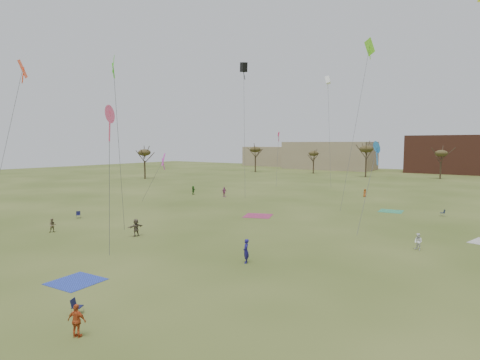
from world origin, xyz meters
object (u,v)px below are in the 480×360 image
Objects in this scene: camp_chair_left at (78,216)px; camp_chair_center at (77,309)px; camp_chair_right at (442,214)px; spectator_fore_a at (77,321)px; flyer_near_right at (246,251)px.

camp_chair_left is 1.00× the size of camp_chair_center.
camp_chair_left is 1.00× the size of camp_chair_right.
camp_chair_center is at bearing -37.51° from camp_chair_right.
camp_chair_right is at bearing -14.20° from camp_chair_left.
camp_chair_right is (10.90, 45.30, 0.00)m from camp_chair_center.
camp_chair_center is (26.24, -16.32, 0.00)m from camp_chair_left.
spectator_fore_a is 1.93× the size of camp_chair_center.
camp_chair_left is 47.11m from camp_chair_right.
camp_chair_center is at bearing -84.04° from camp_chair_left.
camp_chair_center is 46.60m from camp_chair_right.
camp_chair_left is at bearing -76.02° from camp_chair_right.
camp_chair_right is (8.42, 46.83, -0.58)m from spectator_fore_a.
camp_chair_left is at bearing -54.79° from spectator_fore_a.
flyer_near_right is 33.14m from camp_chair_right.
spectator_fore_a reaches higher than camp_chair_right.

